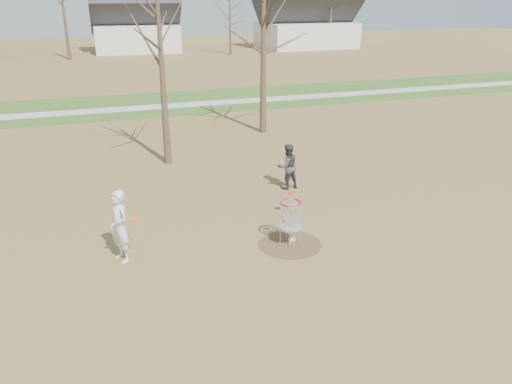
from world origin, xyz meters
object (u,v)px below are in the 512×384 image
at_px(disc_grounded, 292,239).
at_px(disc_golf_basket, 291,215).
at_px(player_throwing, 287,166).
at_px(player_standing, 120,226).

xyz_separation_m(disc_grounded, disc_golf_basket, (-0.16, -0.23, 0.89)).
relative_size(player_throwing, disc_golf_basket, 1.24).
height_order(player_standing, player_throwing, player_standing).
relative_size(player_standing, disc_grounded, 8.96).
bearing_deg(player_throwing, player_standing, 22.36).
xyz_separation_m(player_throwing, disc_golf_basket, (-1.61, -4.14, 0.08)).
xyz_separation_m(player_standing, disc_grounded, (4.72, -0.41, -0.97)).
distance_m(player_standing, player_throwing, 7.09).
distance_m(player_throwing, disc_golf_basket, 4.44).
bearing_deg(player_throwing, disc_grounded, 62.47).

